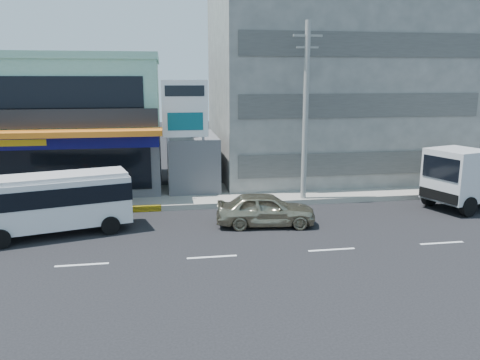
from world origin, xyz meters
name	(u,v)px	position (x,y,z in m)	size (l,w,h in m)	color
ground	(212,257)	(0.00, 0.00, 0.00)	(120.00, 120.00, 0.00)	black
sidewalk	(277,193)	(5.00, 9.50, 0.15)	(70.00, 5.00, 0.30)	gray
shop_building	(65,126)	(-8.00, 13.95, 4.00)	(12.40, 11.70, 8.00)	#4B4C50
concrete_building	(329,78)	(10.00, 15.00, 7.00)	(16.00, 12.00, 14.00)	gray
gap_structure	(192,162)	(0.00, 12.00, 1.75)	(3.00, 6.00, 3.50)	#4B4C50
satellite_dish	(193,135)	(0.00, 11.00, 3.58)	(1.50, 1.50, 0.15)	slate
billboard	(185,115)	(-0.50, 9.20, 4.93)	(2.60, 0.18, 6.90)	gray
utility_pole_near	(306,112)	(6.00, 7.40, 5.15)	(1.60, 0.30, 10.00)	#999993
minibus	(54,199)	(-6.72, 3.95, 1.66)	(6.95, 3.76, 2.77)	silver
sedan	(266,209)	(3.00, 3.70, 0.81)	(1.91, 4.76, 1.62)	tan
motorcycle_rider	(75,202)	(-6.38, 6.80, 0.77)	(1.93, 1.19, 2.34)	maroon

